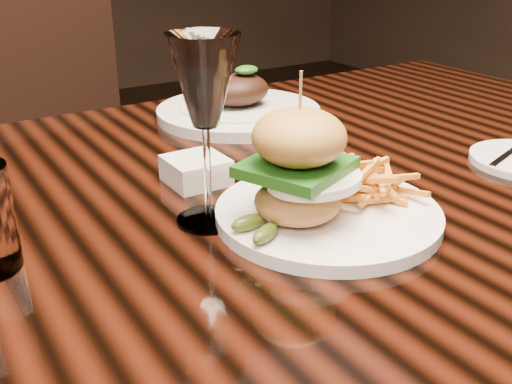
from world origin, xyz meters
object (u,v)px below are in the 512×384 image
wine_glass (204,87)px  far_dish (239,108)px  dining_table (243,239)px  burger_plate (323,186)px  chair_far (65,147)px

wine_glass → far_dish: bearing=54.4°
dining_table → burger_plate: size_ratio=6.27×
wine_glass → chair_far: wine_glass is taller
burger_plate → wine_glass: 0.17m
dining_table → chair_far: 0.90m
dining_table → chair_far: size_ratio=1.68×
far_dish → chair_far: size_ratio=0.30×
dining_table → burger_plate: bearing=-80.6°
chair_far → burger_plate: bearing=-100.0°
wine_glass → far_dish: (0.24, 0.33, -0.14)m
wine_glass → chair_far: size_ratio=0.22×
burger_plate → chair_far: size_ratio=0.27×
far_dish → chair_far: bearing=104.0°
dining_table → chair_far: (0.00, 0.89, -0.13)m
dining_table → wine_glass: bearing=-142.1°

